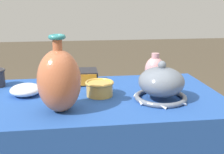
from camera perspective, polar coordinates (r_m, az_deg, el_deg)
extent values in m
cylinder|color=#38383D|center=(1.81, 13.27, -11.18)|extent=(0.04, 0.04, 0.66)
cube|color=#38383D|center=(1.32, -3.82, -4.59)|extent=(1.17, 0.64, 0.03)
cube|color=#234C9E|center=(1.31, -3.84, -3.85)|extent=(1.19, 0.66, 0.01)
ellipsoid|color=#BC6642|center=(1.11, -10.68, -0.81)|extent=(0.17, 0.17, 0.25)
cylinder|color=#BC6642|center=(1.08, -11.05, 6.60)|extent=(0.04, 0.04, 0.05)
torus|color=teal|center=(1.07, -11.13, 8.00)|extent=(0.07, 0.07, 0.02)
torus|color=slate|center=(1.27, 9.83, -4.08)|extent=(0.23, 0.23, 0.02)
ellipsoid|color=slate|center=(1.25, 9.98, -0.96)|extent=(0.20, 0.20, 0.13)
sphere|color=slate|center=(1.23, 10.14, 2.43)|extent=(0.04, 0.04, 0.04)
cone|color=white|center=(1.31, 14.70, -3.78)|extent=(0.01, 0.03, 0.03)
cone|color=white|center=(1.37, 11.60, -2.67)|extent=(0.03, 0.03, 0.03)
cone|color=white|center=(1.36, 7.39, -2.59)|extent=(0.03, 0.02, 0.03)
cone|color=white|center=(1.29, 4.71, -3.59)|extent=(0.02, 0.03, 0.03)
cone|color=white|center=(1.20, 5.74, -5.13)|extent=(0.02, 0.03, 0.03)
cone|color=white|center=(1.16, 10.27, -5.96)|extent=(0.03, 0.02, 0.03)
cone|color=white|center=(1.21, 14.39, -5.26)|extent=(0.03, 0.03, 0.03)
cube|color=#232328|center=(1.50, -5.64, 0.10)|extent=(0.14, 0.14, 0.07)
cube|color=orange|center=(1.43, -5.54, -0.64)|extent=(0.12, 0.01, 0.06)
ellipsoid|color=white|center=(1.36, -17.09, -2.49)|extent=(0.14, 0.14, 0.05)
ellipsoid|color=#D19399|center=(1.52, 8.69, 1.48)|extent=(0.11, 0.11, 0.14)
cylinder|color=#D19399|center=(1.50, 8.80, 4.35)|extent=(0.04, 0.04, 0.02)
cylinder|color=gold|center=(1.30, -2.54, -2.48)|extent=(0.12, 0.12, 0.06)
torus|color=gold|center=(1.29, -2.56, -1.16)|extent=(0.13, 0.13, 0.01)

